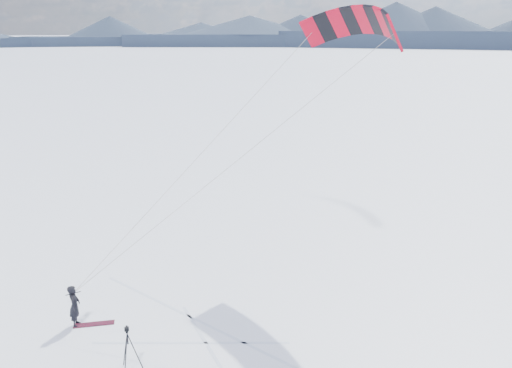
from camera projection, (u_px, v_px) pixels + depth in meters
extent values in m
cube|color=#1C2B3E|center=(447.00, 41.00, 298.65)|extent=(147.80, 124.57, 6.47)
cone|color=#1C2B3E|center=(448.00, 36.00, 297.69)|extent=(89.40, 89.40, 8.00)
cube|color=#1C2B3E|center=(282.00, 41.00, 319.39)|extent=(156.56, 89.15, 6.47)
cone|color=#1C2B3E|center=(282.00, 35.00, 318.42)|extent=(80.64, 80.64, 8.00)
cube|color=#1C2B3E|center=(123.00, 41.00, 310.28)|extent=(150.00, 45.00, 6.47)
cone|color=#1C2B3E|center=(123.00, 36.00, 309.31)|extent=(64.00, 64.00, 8.00)
cube|color=silver|center=(161.00, 334.00, 18.19)|extent=(11.66, 3.07, 0.01)
imported|color=black|center=(77.00, 325.00, 18.77)|extent=(0.44, 0.63, 1.65)
cube|color=maroon|center=(94.00, 324.00, 18.79)|extent=(1.50, 0.37, 0.04)
cylinder|color=black|center=(135.00, 351.00, 16.12)|extent=(0.43, 0.05, 1.40)
cylinder|color=black|center=(125.00, 350.00, 16.20)|extent=(0.26, 0.38, 1.40)
cylinder|color=black|center=(126.00, 356.00, 15.88)|extent=(0.23, 0.40, 1.40)
cylinder|color=black|center=(128.00, 339.00, 15.92)|extent=(0.04, 0.04, 0.39)
cube|color=black|center=(127.00, 332.00, 15.84)|extent=(0.08, 0.08, 0.06)
cube|color=black|center=(127.00, 329.00, 15.81)|extent=(0.15, 0.11, 0.11)
cylinder|color=black|center=(127.00, 327.00, 15.90)|extent=(0.08, 0.11, 0.08)
cube|color=red|center=(395.00, 33.00, 19.95)|extent=(1.09, 0.96, 1.51)
cube|color=black|center=(390.00, 27.00, 20.51)|extent=(0.99, 0.99, 1.45)
cube|color=red|center=(383.00, 23.00, 21.11)|extent=(0.91, 0.99, 1.38)
cube|color=black|center=(374.00, 20.00, 21.73)|extent=(1.01, 0.99, 1.31)
cube|color=red|center=(363.00, 20.00, 22.33)|extent=(1.11, 0.99, 1.24)
cube|color=black|center=(351.00, 21.00, 22.91)|extent=(1.20, 0.96, 1.31)
cube|color=red|center=(339.00, 23.00, 23.44)|extent=(1.28, 0.92, 1.38)
cube|color=black|center=(325.00, 27.00, 23.89)|extent=(1.34, 0.85, 1.45)
cube|color=red|center=(312.00, 32.00, 24.26)|extent=(1.39, 0.76, 1.51)
cylinder|color=#98989C|center=(241.00, 158.00, 19.16)|extent=(13.06, 1.32, 9.18)
cylinder|color=#98989C|center=(209.00, 145.00, 21.32)|extent=(11.48, 6.40, 9.18)
cylinder|color=black|center=(73.00, 293.00, 18.37)|extent=(0.53, 0.19, 0.03)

